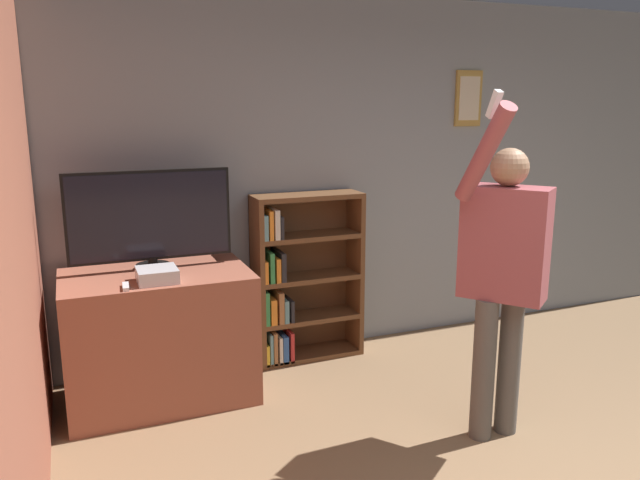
{
  "coord_description": "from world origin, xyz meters",
  "views": [
    {
      "loc": [
        -2.17,
        -1.46,
        1.93
      ],
      "look_at": [
        -0.83,
        1.84,
        1.13
      ],
      "focal_mm": 35.0,
      "sensor_mm": 36.0,
      "label": 1
    }
  ],
  "objects": [
    {
      "name": "remote_loose",
      "position": [
        -1.91,
        2.2,
        0.87
      ],
      "size": [
        0.05,
        0.14,
        0.02
      ],
      "color": "white",
      "rests_on": "tv_ledge"
    },
    {
      "name": "television",
      "position": [
        -1.7,
        2.6,
        1.19
      ],
      "size": [
        1.04,
        0.22,
        0.64
      ],
      "color": "black",
      "rests_on": "tv_ledge"
    },
    {
      "name": "wall_back",
      "position": [
        0.0,
        2.94,
        1.35
      ],
      "size": [
        6.77,
        0.09,
        2.7
      ],
      "color": "gray",
      "rests_on": "ground_plane"
    },
    {
      "name": "wall_side_brick",
      "position": [
        -2.42,
        1.46,
        1.35
      ],
      "size": [
        0.06,
        4.51,
        2.7
      ],
      "color": "#93513D",
      "rests_on": "ground_plane"
    },
    {
      "name": "game_console",
      "position": [
        -1.72,
        2.28,
        0.9
      ],
      "size": [
        0.24,
        0.23,
        0.08
      ],
      "color": "silver",
      "rests_on": "tv_ledge"
    },
    {
      "name": "tv_ledge",
      "position": [
        -1.7,
        2.47,
        0.43
      ],
      "size": [
        1.17,
        0.72,
        0.85
      ],
      "color": "#93513D",
      "rests_on": "ground_plane"
    },
    {
      "name": "bookshelf",
      "position": [
        -0.63,
        2.76,
        0.61
      ],
      "size": [
        0.82,
        0.28,
        1.26
      ],
      "color": "brown",
      "rests_on": "ground_plane"
    },
    {
      "name": "person",
      "position": [
        0.04,
        1.26,
        1.03
      ],
      "size": [
        0.6,
        0.57,
        1.98
      ],
      "rotation": [
        0.0,
        0.0,
        -0.92
      ],
      "color": "#56514C",
      "rests_on": "ground_plane"
    }
  ]
}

